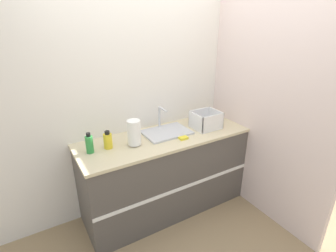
{
  "coord_description": "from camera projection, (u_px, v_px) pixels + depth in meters",
  "views": [
    {
      "loc": [
        -1.24,
        -1.85,
        2.08
      ],
      "look_at": [
        0.02,
        0.28,
        1.03
      ],
      "focal_mm": 28.0,
      "sensor_mm": 36.0,
      "label": 1
    }
  ],
  "objects": [
    {
      "name": "counter_cabinet",
      "position": [
        165.0,
        173.0,
        2.92
      ],
      "size": [
        1.83,
        0.65,
        0.91
      ],
      "color": "#514C47",
      "rests_on": "ground_plane"
    },
    {
      "name": "bottle_yellow",
      "position": [
        108.0,
        141.0,
        2.47
      ],
      "size": [
        0.08,
        0.08,
        0.18
      ],
      "color": "yellow",
      "rests_on": "counter_cabinet"
    },
    {
      "name": "dish_rack",
      "position": [
        206.0,
        122.0,
        2.93
      ],
      "size": [
        0.29,
        0.26,
        0.19
      ],
      "color": "white",
      "rests_on": "counter_cabinet"
    },
    {
      "name": "sink",
      "position": [
        166.0,
        131.0,
        2.81
      ],
      "size": [
        0.49,
        0.35,
        0.26
      ],
      "color": "silver",
      "rests_on": "counter_cabinet"
    },
    {
      "name": "wall_right",
      "position": [
        234.0,
        88.0,
        3.04
      ],
      "size": [
        0.06,
        2.63,
        2.6
      ],
      "color": "silver",
      "rests_on": "ground_plane"
    },
    {
      "name": "wall_back",
      "position": [
        149.0,
        93.0,
        2.87
      ],
      "size": [
        4.21,
        0.06,
        2.6
      ],
      "color": "silver",
      "rests_on": "ground_plane"
    },
    {
      "name": "sponge",
      "position": [
        183.0,
        138.0,
        2.67
      ],
      "size": [
        0.09,
        0.06,
        0.02
      ],
      "color": "yellow",
      "rests_on": "counter_cabinet"
    },
    {
      "name": "paper_towel_roll",
      "position": [
        134.0,
        133.0,
        2.51
      ],
      "size": [
        0.13,
        0.13,
        0.26
      ],
      "color": "#4C4C51",
      "rests_on": "counter_cabinet"
    },
    {
      "name": "bottle_green",
      "position": [
        89.0,
        144.0,
        2.38
      ],
      "size": [
        0.07,
        0.07,
        0.2
      ],
      "color": "#2D8C3D",
      "rests_on": "counter_cabinet"
    },
    {
      "name": "ground_plane",
      "position": [
        180.0,
        222.0,
        2.85
      ],
      "size": [
        12.0,
        12.0,
        0.0
      ],
      "primitive_type": "plane",
      "color": "#937A56"
    }
  ]
}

